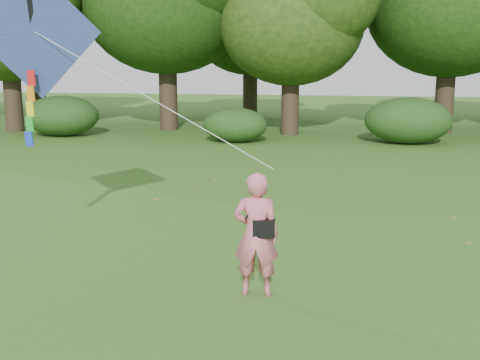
# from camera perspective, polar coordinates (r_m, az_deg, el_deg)

# --- Properties ---
(ground) EXTENTS (100.00, 100.00, 0.00)m
(ground) POSITION_cam_1_polar(r_m,az_deg,el_deg) (8.06, 6.09, -13.65)
(ground) COLOR #265114
(ground) RESTS_ON ground
(man_kite_flyer) EXTENTS (0.68, 0.46, 1.83)m
(man_kite_flyer) POSITION_cam_1_polar(r_m,az_deg,el_deg) (8.72, 1.53, -5.18)
(man_kite_flyer) COLOR #DC6777
(man_kite_flyer) RESTS_ON ground
(crossbody_bag) EXTENTS (0.43, 0.20, 0.72)m
(crossbody_bag) POSITION_cam_1_polar(r_m,az_deg,el_deg) (8.64, 2.27, -4.51)
(crossbody_bag) COLOR black
(crossbody_bag) RESTS_ON ground
(flying_kite) EXTENTS (5.35, 1.70, 3.11)m
(flying_kite) POSITION_cam_1_polar(r_m,az_deg,el_deg) (10.80, -18.99, 12.95)
(flying_kite) COLOR #2749A9
(flying_kite) RESTS_ON ground
(tree_line) EXTENTS (54.70, 15.30, 9.48)m
(tree_line) POSITION_cam_1_polar(r_m,az_deg,el_deg) (30.28, 12.61, 15.35)
(tree_line) COLOR #3A2D1E
(tree_line) RESTS_ON ground
(shrub_band) EXTENTS (39.15, 3.22, 1.88)m
(shrub_band) POSITION_cam_1_polar(r_m,az_deg,el_deg) (25.05, 7.18, 5.52)
(shrub_band) COLOR #264919
(shrub_band) RESTS_ON ground
(fallen_leaves) EXTENTS (9.90, 12.78, 0.01)m
(fallen_leaves) POSITION_cam_1_polar(r_m,az_deg,el_deg) (13.65, 6.03, -3.06)
(fallen_leaves) COLOR olive
(fallen_leaves) RESTS_ON ground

